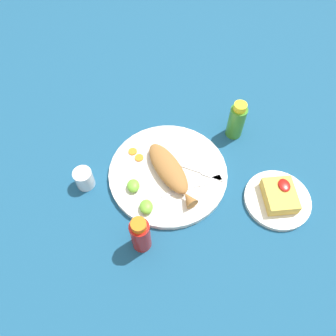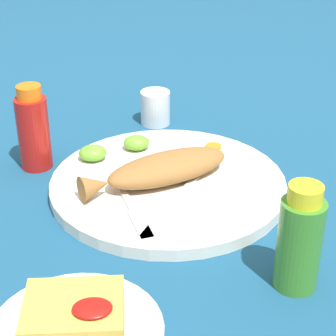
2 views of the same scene
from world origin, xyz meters
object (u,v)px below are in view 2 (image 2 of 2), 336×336
(hot_sauce_bottle_red, at_px, (33,130))
(salt_cup, at_px, (155,110))
(main_plate, at_px, (168,185))
(fork_near, at_px, (167,212))
(hot_sauce_bottle_green, at_px, (300,240))
(fork_far, at_px, (131,207))
(fried_fish, at_px, (162,169))
(side_plate_fries, at_px, (76,334))

(hot_sauce_bottle_red, relative_size, salt_cup, 2.22)
(main_plate, height_order, fork_near, fork_near)
(hot_sauce_bottle_green, bearing_deg, fork_far, 141.78)
(fork_near, xyz_separation_m, hot_sauce_bottle_red, (-0.20, 0.18, 0.04))
(fork_far, relative_size, hot_sauce_bottle_red, 1.33)
(salt_cup, bearing_deg, fork_near, -89.73)
(main_plate, bearing_deg, salt_cup, 92.02)
(main_plate, bearing_deg, fork_near, -94.43)
(fork_near, bearing_deg, main_plate, -157.14)
(hot_sauce_bottle_red, bearing_deg, fried_fish, -25.29)
(fork_far, xyz_separation_m, hot_sauce_bottle_red, (-0.15, 0.16, 0.04))
(main_plate, height_order, fork_far, fork_far)
(fried_fish, xyz_separation_m, side_plate_fries, (-0.11, -0.30, -0.03))
(fried_fish, distance_m, fork_far, 0.09)
(salt_cup, height_order, side_plate_fries, salt_cup)
(fried_fish, bearing_deg, fork_near, -112.39)
(hot_sauce_bottle_red, distance_m, side_plate_fries, 0.40)
(side_plate_fries, bearing_deg, hot_sauce_bottle_green, 16.59)
(fried_fish, xyz_separation_m, fork_far, (-0.05, -0.07, -0.02))
(fork_near, height_order, side_plate_fries, fork_near)
(fork_near, height_order, hot_sauce_bottle_red, hot_sauce_bottle_red)
(fork_near, height_order, hot_sauce_bottle_green, hot_sauce_bottle_green)
(main_plate, height_order, fried_fish, fried_fish)
(hot_sauce_bottle_red, xyz_separation_m, salt_cup, (0.20, 0.16, -0.04))
(fork_far, height_order, salt_cup, salt_cup)
(hot_sauce_bottle_green, height_order, side_plate_fries, hot_sauce_bottle_green)
(main_plate, relative_size, fork_near, 2.06)
(hot_sauce_bottle_red, bearing_deg, fork_far, -47.31)
(main_plate, relative_size, hot_sauce_bottle_green, 2.59)
(fork_near, height_order, salt_cup, salt_cup)
(main_plate, relative_size, fried_fish, 1.51)
(fried_fish, relative_size, fork_far, 1.28)
(main_plate, distance_m, salt_cup, 0.24)
(hot_sauce_bottle_green, bearing_deg, side_plate_fries, -163.41)
(main_plate, height_order, hot_sauce_bottle_green, hot_sauce_bottle_green)
(fork_near, bearing_deg, hot_sauce_bottle_red, -104.66)
(fork_near, distance_m, hot_sauce_bottle_green, 0.20)
(main_plate, bearing_deg, hot_sauce_bottle_red, 156.79)
(hot_sauce_bottle_green, bearing_deg, fork_near, 136.63)
(fried_fish, relative_size, salt_cup, 3.77)
(fork_near, relative_size, fork_far, 0.94)
(fried_fish, distance_m, hot_sauce_bottle_red, 0.22)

